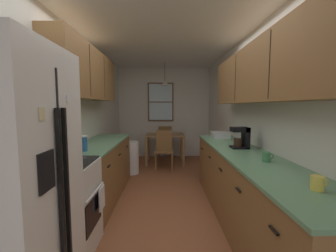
{
  "coord_description": "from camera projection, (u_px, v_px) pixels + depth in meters",
  "views": [
    {
      "loc": [
        0.02,
        -2.5,
        1.46
      ],
      "look_at": [
        0.08,
        1.14,
        1.12
      ],
      "focal_mm": 22.66,
      "sensor_mm": 36.0,
      "label": 1
    }
  ],
  "objects": [
    {
      "name": "ground_plane",
      "position": [
        164.0,
        192.0,
        3.62
      ],
      "size": [
        12.0,
        12.0,
        0.0
      ],
      "primitive_type": "plane",
      "color": "brown"
    },
    {
      "name": "dining_chair_far",
      "position": [
        166.0,
        140.0,
        6.0
      ],
      "size": [
        0.44,
        0.44,
        0.9
      ],
      "color": "brown",
      "rests_on": "ground"
    },
    {
      "name": "mug_by_coffeemaker",
      "position": [
        318.0,
        183.0,
        1.4
      ],
      "size": [
        0.12,
        0.08,
        0.1
      ],
      "color": "#E5CC4C",
      "rests_on": "counter_right"
    },
    {
      "name": "wall_left",
      "position": [
        82.0,
        117.0,
        3.49
      ],
      "size": [
        0.1,
        9.0,
        2.55
      ],
      "primitive_type": "cube",
      "color": "silver",
      "rests_on": "ground"
    },
    {
      "name": "ceiling_slab",
      "position": [
        163.0,
        35.0,
        3.38
      ],
      "size": [
        4.4,
        9.0,
        0.08
      ],
      "primitive_type": "cube",
      "color": "white"
    },
    {
      "name": "upper_cabinets_right",
      "position": [
        263.0,
        73.0,
        2.4
      ],
      "size": [
        0.33,
        2.84,
        0.67
      ],
      "color": "brown"
    },
    {
      "name": "dining_chair_near",
      "position": [
        164.0,
        148.0,
        4.86
      ],
      "size": [
        0.4,
        0.4,
        0.9
      ],
      "color": "brown",
      "rests_on": "ground"
    },
    {
      "name": "back_window",
      "position": [
        161.0,
        102.0,
        6.04
      ],
      "size": [
        0.73,
        0.05,
        1.09
      ],
      "color": "brown"
    },
    {
      "name": "dish_rack",
      "position": [
        220.0,
        135.0,
        3.76
      ],
      "size": [
        0.28,
        0.34,
        0.1
      ],
      "primitive_type": "cube",
      "color": "silver",
      "rests_on": "counter_right"
    },
    {
      "name": "microwave_over_range",
      "position": [
        42.0,
        80.0,
        1.95
      ],
      "size": [
        0.39,
        0.59,
        0.31
      ],
      "color": "black"
    },
    {
      "name": "wall_back",
      "position": [
        164.0,
        113.0,
        6.14
      ],
      "size": [
        4.4,
        0.1,
        2.55
      ],
      "primitive_type": "cube",
      "color": "silver",
      "rests_on": "ground"
    },
    {
      "name": "trash_bin",
      "position": [
        132.0,
        158.0,
        4.58
      ],
      "size": [
        0.31,
        0.31,
        0.7
      ],
      "primitive_type": "cylinder",
      "color": "white",
      "rests_on": "ground"
    },
    {
      "name": "storage_canister",
      "position": [
        83.0,
        143.0,
        2.64
      ],
      "size": [
        0.11,
        0.11,
        0.19
      ],
      "color": "#265999",
      "rests_on": "counter_left"
    },
    {
      "name": "coffee_maker",
      "position": [
        242.0,
        137.0,
        2.81
      ],
      "size": [
        0.22,
        0.18,
        0.28
      ],
      "color": "black",
      "rests_on": "counter_right"
    },
    {
      "name": "mug_spare",
      "position": [
        267.0,
        157.0,
        2.13
      ],
      "size": [
        0.12,
        0.08,
        0.1
      ],
      "color": "#3F7F4C",
      "rests_on": "counter_right"
    },
    {
      "name": "upper_cabinets_left",
      "position": [
        87.0,
        74.0,
        3.17
      ],
      "size": [
        0.33,
        2.06,
        0.75
      ],
      "color": "brown"
    },
    {
      "name": "wall_right",
      "position": [
        245.0,
        117.0,
        3.53
      ],
      "size": [
        0.1,
        9.0,
        2.55
      ],
      "primitive_type": "cube",
      "color": "silver",
      "rests_on": "ground"
    },
    {
      "name": "stove_range",
      "position": [
        61.0,
        208.0,
        2.06
      ],
      "size": [
        0.66,
        0.61,
        1.1
      ],
      "color": "white",
      "rests_on": "ground"
    },
    {
      "name": "pendant_light",
      "position": [
        165.0,
        83.0,
        5.29
      ],
      "size": [
        0.24,
        0.24,
        0.57
      ],
      "color": "black"
    },
    {
      "name": "dish_towel",
      "position": [
        102.0,
        198.0,
        2.22
      ],
      "size": [
        0.02,
        0.16,
        0.24
      ],
      "primitive_type": "cube",
      "color": "white"
    },
    {
      "name": "counter_right",
      "position": [
        245.0,
        189.0,
        2.58
      ],
      "size": [
        0.64,
        3.16,
        0.9
      ],
      "color": "brown",
      "rests_on": "ground"
    },
    {
      "name": "dining_table",
      "position": [
        165.0,
        139.0,
        5.42
      ],
      "size": [
        0.95,
        0.73,
        0.75
      ],
      "color": "olive",
      "rests_on": "ground"
    },
    {
      "name": "refrigerator",
      "position": [
        8.0,
        192.0,
        1.34
      ],
      "size": [
        0.7,
        0.73,
        1.83
      ],
      "color": "white",
      "rests_on": "ground"
    },
    {
      "name": "counter_left",
      "position": [
        100.0,
        170.0,
        3.36
      ],
      "size": [
        0.64,
        1.98,
        0.9
      ],
      "color": "brown",
      "rests_on": "ground"
    }
  ]
}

